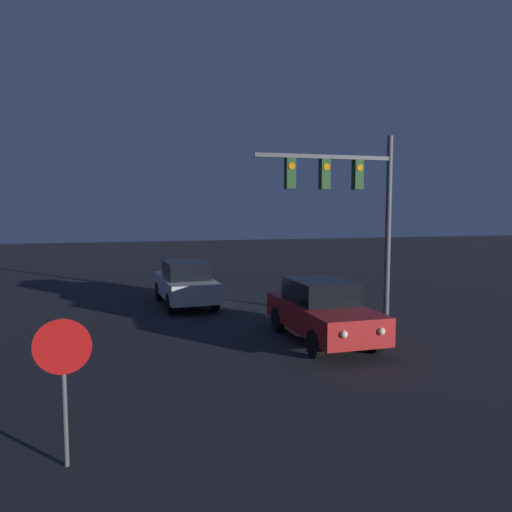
% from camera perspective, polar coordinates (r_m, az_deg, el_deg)
% --- Properties ---
extents(car_near, '(1.85, 4.52, 1.66)m').
position_cam_1_polar(car_near, '(13.66, 7.52, -6.19)').
color(car_near, '#B21E1E').
rests_on(car_near, ground_plane).
extents(car_far, '(1.99, 4.57, 1.66)m').
position_cam_1_polar(car_far, '(18.69, -8.08, -3.06)').
color(car_far, beige).
rests_on(car_far, ground_plane).
extents(traffic_signal_mast, '(4.45, 0.30, 5.82)m').
position_cam_1_polar(traffic_signal_mast, '(15.58, 10.81, 6.85)').
color(traffic_signal_mast, '#4C4C51').
rests_on(traffic_signal_mast, ground_plane).
extents(stop_sign, '(0.77, 0.07, 2.09)m').
position_cam_1_polar(stop_sign, '(7.45, -21.19, -11.41)').
color(stop_sign, '#4C4C51').
rests_on(stop_sign, ground_plane).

